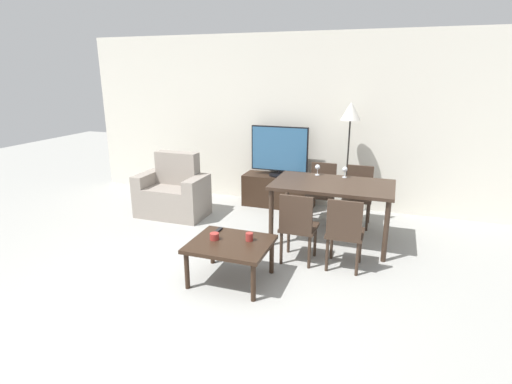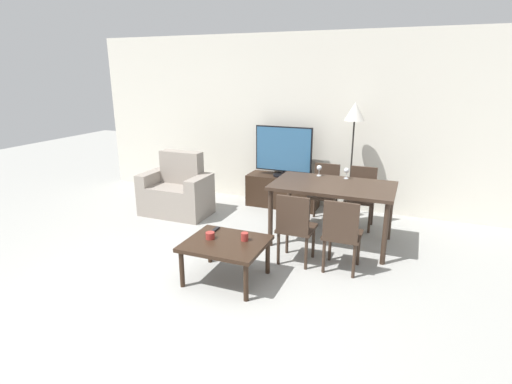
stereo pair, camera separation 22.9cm
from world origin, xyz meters
name	(u,v)px [view 1 (the left image)]	position (x,y,z in m)	size (l,w,h in m)	color
ground_plane	(188,304)	(0.00, 0.00, 0.00)	(18.00, 18.00, 0.00)	#9E9E99
wall_back	(285,121)	(0.00, 3.37, 1.35)	(7.02, 0.06, 2.70)	silver
armchair	(173,194)	(-1.40, 2.14, 0.34)	(1.03, 0.61, 0.95)	gray
tv_stand	(278,191)	(0.00, 3.09, 0.26)	(1.14, 0.43, 0.51)	black
tv	(279,151)	(0.00, 3.09, 0.91)	(0.92, 0.32, 0.79)	black
coffee_table	(231,247)	(0.21, 0.57, 0.38)	(0.82, 0.70, 0.44)	black
dining_table	(332,190)	(1.03, 1.94, 0.69)	(1.49, 0.89, 0.78)	#38281E
dining_chair_near	(298,225)	(0.77, 1.19, 0.47)	(0.40, 0.40, 0.84)	#38281E
dining_chair_far	(358,193)	(1.29, 2.69, 0.47)	(0.40, 0.40, 0.84)	#38281E
dining_chair_near_right	(345,231)	(1.29, 1.19, 0.47)	(0.40, 0.40, 0.84)	#38281E
dining_chair_far_left	(322,189)	(0.77, 2.69, 0.47)	(0.40, 0.40, 0.84)	#38281E
floor_lamp	(350,119)	(1.07, 3.03, 1.46)	(0.29, 0.29, 1.71)	black
remote_primary	(218,230)	(-0.03, 0.80, 0.45)	(0.04, 0.15, 0.02)	black
cup_white_near	(214,236)	(0.03, 0.58, 0.47)	(0.10, 0.10, 0.07)	maroon
cup_colored_far	(249,237)	(0.38, 0.67, 0.48)	(0.08, 0.08, 0.08)	maroon
wine_glass_left	(318,168)	(0.77, 2.29, 0.88)	(0.07, 0.07, 0.15)	silver
wine_glass_center	(345,170)	(1.13, 2.28, 0.88)	(0.07, 0.07, 0.15)	silver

